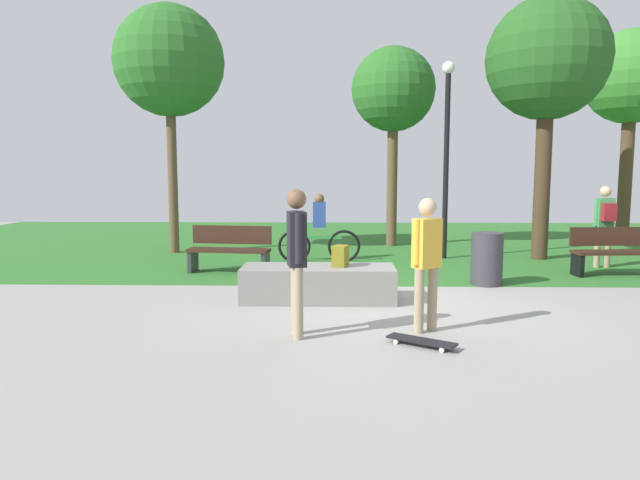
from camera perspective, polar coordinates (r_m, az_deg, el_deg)
name	(u,v)px	position (r m, az deg, el deg)	size (l,w,h in m)	color
ground_plane	(390,303)	(8.86, 6.86, -6.13)	(28.00, 28.00, 0.00)	gray
grass_lawn	(365,242)	(16.37, 4.40, -0.20)	(26.60, 12.75, 0.01)	#2D6B28
concrete_ledge	(318,284)	(8.90, -0.17, -4.30)	(2.33, 0.87, 0.53)	gray
backpack_on_ledge	(340,256)	(8.87, 2.02, -1.58)	(0.28, 0.20, 0.32)	olive
skater_performing_trick	(297,251)	(6.83, -2.31, -1.06)	(0.26, 0.42, 1.76)	tan
skater_watching	(427,255)	(7.17, 10.44, -1.44)	(0.38, 0.35, 1.65)	tan
skateboard_by_ledge	(421,341)	(6.74, 9.94, -9.73)	(0.78, 0.60, 0.08)	black
park_bench_far_right	(614,250)	(12.38, 26.93, -0.90)	(1.63, 0.59, 0.91)	#331E14
park_bench_by_oak	(230,248)	(11.48, -8.86, -0.80)	(1.65, 0.68, 0.91)	#331E14
tree_slender_maple	(169,62)	(14.75, -14.60, 16.56)	(2.60, 2.60, 5.87)	brown
tree_broad_elm	(631,79)	(18.06, 28.28, 13.74)	(2.48, 2.48, 5.74)	#4C3823
tree_leaning_ash	(548,61)	(14.16, 21.46, 16.03)	(2.66, 2.66, 5.76)	#42301E
tree_young_birch	(393,91)	(15.68, 7.22, 14.28)	(2.18, 2.18, 5.20)	brown
lamp_post	(447,141)	(13.45, 12.35, 9.49)	(0.28, 0.28, 4.39)	black
trash_bin	(487,259)	(10.51, 16.08, -1.79)	(0.55, 0.55, 0.92)	#333338
pedestrian_with_backpack	(605,219)	(13.22, 26.19, 1.87)	(0.43, 0.36, 1.68)	tan
cyclist_on_bicycle	(319,233)	(12.79, -0.08, 0.73)	(1.82, 0.22, 1.52)	black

